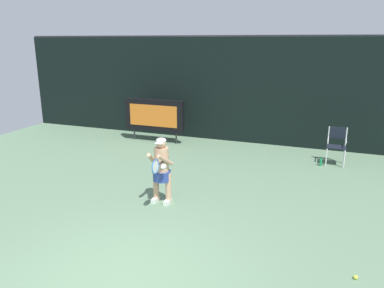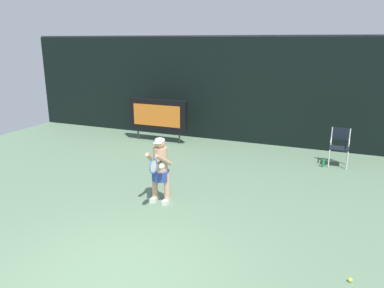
# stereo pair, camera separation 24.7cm
# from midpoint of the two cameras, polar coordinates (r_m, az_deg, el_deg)

# --- Properties ---
(backdrop_screen) EXTENTS (18.00, 0.12, 3.66)m
(backdrop_screen) POSITION_cam_midpoint_polar(r_m,az_deg,el_deg) (12.96, 8.10, 8.07)
(backdrop_screen) COLOR black
(backdrop_screen) RESTS_ON ground
(scoreboard) EXTENTS (2.20, 0.21, 1.50)m
(scoreboard) POSITION_cam_midpoint_polar(r_m,az_deg,el_deg) (13.13, -6.34, 4.40)
(scoreboard) COLOR black
(scoreboard) RESTS_ON ground
(umpire_chair) EXTENTS (0.52, 0.44, 1.08)m
(umpire_chair) POSITION_cam_midpoint_polar(r_m,az_deg,el_deg) (11.42, 20.71, 0.07)
(umpire_chair) COLOR white
(umpire_chair) RESTS_ON ground
(water_bottle) EXTENTS (0.07, 0.07, 0.27)m
(water_bottle) POSITION_cam_midpoint_polar(r_m,az_deg,el_deg) (11.25, 18.54, -2.59)
(water_bottle) COLOR #1D8D4F
(water_bottle) RESTS_ON ground
(tennis_player) EXTENTS (0.53, 0.60, 1.48)m
(tennis_player) POSITION_cam_midpoint_polar(r_m,az_deg,el_deg) (8.15, -5.56, -3.64)
(tennis_player) COLOR white
(tennis_player) RESTS_ON ground
(tennis_racket) EXTENTS (0.03, 0.60, 0.31)m
(tennis_racket) POSITION_cam_midpoint_polar(r_m,az_deg,el_deg) (7.60, -6.48, -3.40)
(tennis_racket) COLOR black
(tennis_ball_loose) EXTENTS (0.07, 0.07, 0.07)m
(tennis_ball_loose) POSITION_cam_midpoint_polar(r_m,az_deg,el_deg) (6.41, 22.73, -18.32)
(tennis_ball_loose) COLOR #CCDB3D
(tennis_ball_loose) RESTS_ON ground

